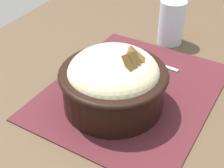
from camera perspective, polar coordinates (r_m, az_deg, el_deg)
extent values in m
cube|color=#4C3826|center=(0.74, 3.67, -0.56)|extent=(1.16, 0.90, 0.03)
cylinder|color=#412F20|center=(1.49, -1.99, 2.64)|extent=(0.04, 0.04, 0.74)
cube|color=#47191E|center=(0.70, 3.53, -1.22)|extent=(0.42, 0.35, 0.00)
cylinder|color=black|center=(0.64, 0.00, -0.64)|extent=(0.20, 0.20, 0.08)
torus|color=black|center=(0.62, 0.00, 1.96)|extent=(0.21, 0.21, 0.01)
ellipsoid|color=beige|center=(0.62, 0.00, 2.04)|extent=(0.24, 0.24, 0.09)
sphere|color=#31832D|center=(0.62, -2.41, 4.95)|extent=(0.03, 0.03, 0.03)
cylinder|color=orange|center=(0.63, 2.88, 4.85)|extent=(0.03, 0.03, 0.01)
cylinder|color=orange|center=(0.58, -3.95, 2.05)|extent=(0.03, 0.03, 0.01)
cylinder|color=orange|center=(0.59, -2.19, 2.77)|extent=(0.03, 0.01, 0.01)
cube|color=brown|center=(0.57, 3.63, 2.71)|extent=(0.03, 0.04, 0.05)
cube|color=brown|center=(0.57, 4.33, 3.12)|extent=(0.02, 0.04, 0.05)
cube|color=brown|center=(0.58, 4.81, 3.72)|extent=(0.02, 0.05, 0.05)
cube|color=brown|center=(0.59, 5.04, 4.37)|extent=(0.03, 0.05, 0.04)
cube|color=silver|center=(0.78, 9.31, 3.03)|extent=(0.02, 0.07, 0.00)
cube|color=silver|center=(0.79, 6.78, 3.93)|extent=(0.01, 0.01, 0.00)
cube|color=silver|center=(0.80, 5.58, 4.35)|extent=(0.02, 0.03, 0.00)
cube|color=silver|center=(0.82, 4.36, 5.16)|extent=(0.00, 0.02, 0.00)
cube|color=silver|center=(0.81, 4.15, 4.98)|extent=(0.00, 0.02, 0.00)
cube|color=silver|center=(0.81, 3.93, 4.79)|extent=(0.00, 0.02, 0.00)
cube|color=silver|center=(0.80, 3.71, 4.60)|extent=(0.00, 0.02, 0.00)
cylinder|color=silver|center=(0.87, 10.42, 10.68)|extent=(0.07, 0.07, 0.12)
cylinder|color=silver|center=(0.88, 10.18, 8.70)|extent=(0.06, 0.06, 0.04)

